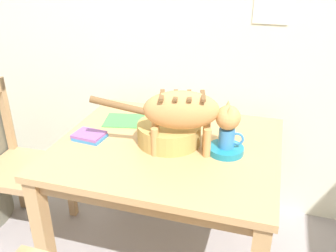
# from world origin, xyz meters

# --- Properties ---
(wall_rear) EXTENTS (4.72, 0.11, 2.50)m
(wall_rear) POSITION_xyz_m (0.00, 1.90, 1.25)
(wall_rear) COLOR silver
(wall_rear) RESTS_ON ground_plane
(dining_table) EXTENTS (1.11, 0.95, 0.74)m
(dining_table) POSITION_xyz_m (0.03, 1.24, 0.65)
(dining_table) COLOR tan
(dining_table) RESTS_ON ground_plane
(cat) EXTENTS (0.68, 0.23, 0.31)m
(cat) POSITION_xyz_m (0.13, 1.19, 0.95)
(cat) COLOR tan
(cat) RESTS_ON dining_table
(saucer_bowl) EXTENTS (0.17, 0.17, 0.03)m
(saucer_bowl) POSITION_xyz_m (0.32, 1.24, 0.75)
(saucer_bowl) COLOR teal
(saucer_bowl) RESTS_ON dining_table
(coffee_mug) EXTENTS (0.12, 0.08, 0.09)m
(coffee_mug) POSITION_xyz_m (0.32, 1.24, 0.82)
(coffee_mug) COLOR #357DBF
(coffee_mug) RESTS_ON saucer_bowl
(magazine) EXTENTS (0.28, 0.23, 0.01)m
(magazine) POSITION_xyz_m (-0.28, 1.44, 0.74)
(magazine) COLOR green
(magazine) RESTS_ON dining_table
(book_stack) EXTENTS (0.17, 0.13, 0.03)m
(book_stack) POSITION_xyz_m (-0.38, 1.18, 0.75)
(book_stack) COLOR #3983C8
(book_stack) RESTS_ON dining_table
(wicker_basket) EXTENTS (0.32, 0.32, 0.10)m
(wicker_basket) POSITION_xyz_m (0.03, 1.26, 0.79)
(wicker_basket) COLOR tan
(wicker_basket) RESTS_ON dining_table
(wooden_chair_far) EXTENTS (0.44, 0.44, 0.94)m
(wooden_chair_far) POSITION_xyz_m (-0.91, 1.20, 0.46)
(wooden_chair_far) COLOR tan
(wooden_chair_far) RESTS_ON ground_plane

